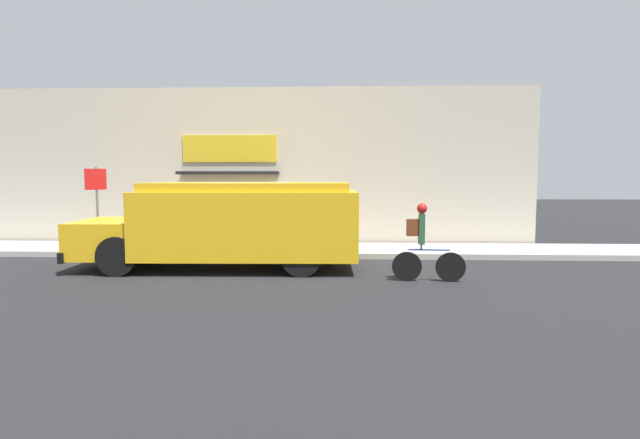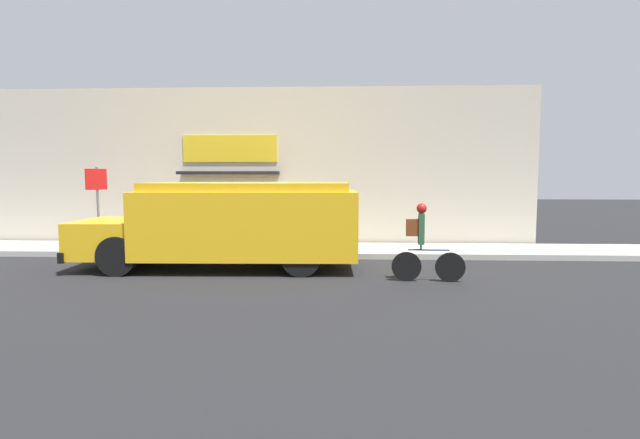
% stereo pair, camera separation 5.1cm
% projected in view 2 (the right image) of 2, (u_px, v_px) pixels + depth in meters
% --- Properties ---
extents(ground_plane, '(70.00, 70.00, 0.00)m').
position_uv_depth(ground_plane, '(243.00, 258.00, 13.66)').
color(ground_plane, '#232326').
extents(sidewalk, '(28.00, 2.26, 0.16)m').
position_uv_depth(sidewalk, '(251.00, 250.00, 14.78)').
color(sidewalk, '#ADAAA3').
rests_on(sidewalk, ground_plane).
extents(storefront, '(17.53, 0.77, 5.03)m').
position_uv_depth(storefront, '(257.00, 168.00, 15.87)').
color(storefront, beige).
rests_on(storefront, ground_plane).
extents(school_bus, '(6.80, 2.78, 2.10)m').
position_uv_depth(school_bus, '(232.00, 223.00, 12.13)').
color(school_bus, yellow).
rests_on(school_bus, ground_plane).
extents(cyclist, '(1.56, 0.22, 1.68)m').
position_uv_depth(cyclist, '(423.00, 243.00, 10.63)').
color(cyclist, black).
rests_on(cyclist, ground_plane).
extents(stop_sign_post, '(0.45, 0.45, 2.36)m').
position_uv_depth(stop_sign_post, '(97.00, 194.00, 14.34)').
color(stop_sign_post, slate).
rests_on(stop_sign_post, sidewalk).
extents(trash_bin, '(0.49, 0.49, 0.86)m').
position_uv_depth(trash_bin, '(290.00, 231.00, 15.18)').
color(trash_bin, '#38383D').
rests_on(trash_bin, sidewalk).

